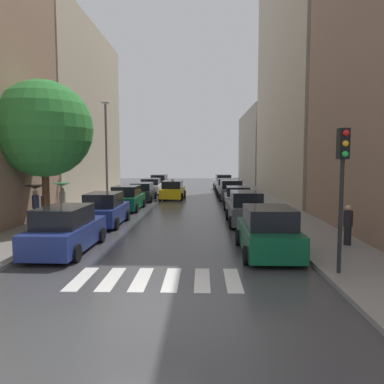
{
  "coord_description": "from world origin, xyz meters",
  "views": [
    {
      "loc": [
        1.34,
        -8.28,
        3.56
      ],
      "look_at": [
        0.53,
        21.32,
        0.92
      ],
      "focal_mm": 34.75,
      "sensor_mm": 36.0,
      "label": 1
    }
  ],
  "objects_px": {
    "parked_car_right_second": "(246,209)",
    "lamp_post_left": "(106,146)",
    "parked_car_left_nearest": "(66,230)",
    "taxi_midroad": "(173,190)",
    "pedestrian_near_tree": "(348,224)",
    "pedestrian_far_side": "(62,192)",
    "parked_car_right_fourth": "(231,191)",
    "traffic_light_right_corner": "(343,168)",
    "parked_car_left_fourth": "(142,192)",
    "parked_car_left_sixth": "(160,182)",
    "parked_car_right_third": "(238,198)",
    "parked_car_left_fifth": "(151,187)",
    "pedestrian_by_kerb": "(35,195)",
    "parked_car_right_nearest": "(268,232)",
    "parked_car_right_fifth": "(226,187)",
    "parked_car_left_second": "(105,210)",
    "street_tree_left": "(44,129)",
    "parked_car_left_third": "(127,199)",
    "pedestrian_foreground": "(45,206)",
    "parked_car_right_sixth": "(223,183)"
  },
  "relations": [
    {
      "from": "traffic_light_right_corner",
      "to": "parked_car_left_fourth",
      "type": "bearing_deg",
      "value": 114.19
    },
    {
      "from": "parked_car_left_second",
      "to": "pedestrian_by_kerb",
      "type": "bearing_deg",
      "value": 98.23
    },
    {
      "from": "parked_car_left_second",
      "to": "parked_car_right_fifth",
      "type": "xyz_separation_m",
      "value": [
        7.65,
        17.97,
        -0.08
      ]
    },
    {
      "from": "parked_car_right_second",
      "to": "lamp_post_left",
      "type": "bearing_deg",
      "value": 55.65
    },
    {
      "from": "parked_car_right_fourth",
      "to": "street_tree_left",
      "type": "xyz_separation_m",
      "value": [
        -10.52,
        -13.45,
        4.26
      ]
    },
    {
      "from": "pedestrian_far_side",
      "to": "street_tree_left",
      "type": "distance_m",
      "value": 4.43
    },
    {
      "from": "parked_car_right_sixth",
      "to": "pedestrian_far_side",
      "type": "bearing_deg",
      "value": 150.96
    },
    {
      "from": "parked_car_left_sixth",
      "to": "traffic_light_right_corner",
      "type": "height_order",
      "value": "traffic_light_right_corner"
    },
    {
      "from": "parked_car_right_third",
      "to": "traffic_light_right_corner",
      "type": "bearing_deg",
      "value": -172.23
    },
    {
      "from": "parked_car_right_nearest",
      "to": "parked_car_right_fourth",
      "type": "relative_size",
      "value": 1.03
    },
    {
      "from": "parked_car_right_nearest",
      "to": "taxi_midroad",
      "type": "bearing_deg",
      "value": 14.75
    },
    {
      "from": "pedestrian_by_kerb",
      "to": "parked_car_right_nearest",
      "type": "bearing_deg",
      "value": -163.55
    },
    {
      "from": "parked_car_right_third",
      "to": "lamp_post_left",
      "type": "distance_m",
      "value": 10.16
    },
    {
      "from": "parked_car_left_nearest",
      "to": "parked_car_right_fourth",
      "type": "relative_size",
      "value": 1.12
    },
    {
      "from": "lamp_post_left",
      "to": "taxi_midroad",
      "type": "bearing_deg",
      "value": 56.29
    },
    {
      "from": "parked_car_left_third",
      "to": "pedestrian_foreground",
      "type": "height_order",
      "value": "pedestrian_foreground"
    },
    {
      "from": "parked_car_right_third",
      "to": "taxi_midroad",
      "type": "height_order",
      "value": "taxi_midroad"
    },
    {
      "from": "parked_car_left_nearest",
      "to": "parked_car_right_fifth",
      "type": "xyz_separation_m",
      "value": [
        7.64,
        23.71,
        -0.08
      ]
    },
    {
      "from": "parked_car_right_third",
      "to": "pedestrian_by_kerb",
      "type": "height_order",
      "value": "pedestrian_by_kerb"
    },
    {
      "from": "parked_car_left_fifth",
      "to": "pedestrian_far_side",
      "type": "distance_m",
      "value": 16.38
    },
    {
      "from": "parked_car_left_fifth",
      "to": "pedestrian_by_kerb",
      "type": "height_order",
      "value": "pedestrian_by_kerb"
    },
    {
      "from": "parked_car_left_fourth",
      "to": "parked_car_right_sixth",
      "type": "xyz_separation_m",
      "value": [
        7.54,
        11.54,
        0.09
      ]
    },
    {
      "from": "traffic_light_right_corner",
      "to": "lamp_post_left",
      "type": "height_order",
      "value": "lamp_post_left"
    },
    {
      "from": "parked_car_left_third",
      "to": "parked_car_right_second",
      "type": "height_order",
      "value": "parked_car_right_second"
    },
    {
      "from": "parked_car_left_nearest",
      "to": "taxi_midroad",
      "type": "height_order",
      "value": "taxi_midroad"
    },
    {
      "from": "parked_car_right_fifth",
      "to": "parked_car_left_nearest",
      "type": "bearing_deg",
      "value": 162.06
    },
    {
      "from": "parked_car_left_sixth",
      "to": "parked_car_right_second",
      "type": "height_order",
      "value": "parked_car_right_second"
    },
    {
      "from": "taxi_midroad",
      "to": "pedestrian_near_tree",
      "type": "height_order",
      "value": "taxi_midroad"
    },
    {
      "from": "parked_car_right_second",
      "to": "parked_car_right_fourth",
      "type": "xyz_separation_m",
      "value": [
        0.11,
        12.09,
        -0.03
      ]
    },
    {
      "from": "parked_car_left_sixth",
      "to": "street_tree_left",
      "type": "relative_size",
      "value": 0.63
    },
    {
      "from": "parked_car_left_fourth",
      "to": "street_tree_left",
      "type": "relative_size",
      "value": 0.61
    },
    {
      "from": "parked_car_left_fourth",
      "to": "parked_car_left_sixth",
      "type": "height_order",
      "value": "parked_car_left_sixth"
    },
    {
      "from": "parked_car_left_second",
      "to": "parked_car_left_sixth",
      "type": "height_order",
      "value": "parked_car_left_second"
    },
    {
      "from": "parked_car_left_fifth",
      "to": "street_tree_left",
      "type": "xyz_separation_m",
      "value": [
        -2.83,
        -18.86,
        4.32
      ]
    },
    {
      "from": "parked_car_left_fourth",
      "to": "pedestrian_far_side",
      "type": "distance_m",
      "value": 10.46
    },
    {
      "from": "parked_car_left_fifth",
      "to": "pedestrian_near_tree",
      "type": "height_order",
      "value": "pedestrian_near_tree"
    },
    {
      "from": "parked_car_right_fourth",
      "to": "parked_car_right_sixth",
      "type": "xyz_separation_m",
      "value": [
        -0.06,
        10.81,
        0.01
      ]
    },
    {
      "from": "taxi_midroad",
      "to": "parked_car_right_second",
      "type": "bearing_deg",
      "value": -156.68
    },
    {
      "from": "taxi_midroad",
      "to": "pedestrian_by_kerb",
      "type": "bearing_deg",
      "value": 158.11
    },
    {
      "from": "parked_car_right_third",
      "to": "pedestrian_far_side",
      "type": "height_order",
      "value": "pedestrian_far_side"
    },
    {
      "from": "pedestrian_near_tree",
      "to": "pedestrian_far_side",
      "type": "xyz_separation_m",
      "value": [
        -14.04,
        6.89,
        0.64
      ]
    },
    {
      "from": "parked_car_left_second",
      "to": "lamp_post_left",
      "type": "height_order",
      "value": "lamp_post_left"
    },
    {
      "from": "parked_car_right_fourth",
      "to": "street_tree_left",
      "type": "height_order",
      "value": "street_tree_left"
    },
    {
      "from": "street_tree_left",
      "to": "pedestrian_near_tree",
      "type": "bearing_deg",
      "value": -16.54
    },
    {
      "from": "parked_car_left_fourth",
      "to": "pedestrian_near_tree",
      "type": "height_order",
      "value": "pedestrian_near_tree"
    },
    {
      "from": "parked_car_right_second",
      "to": "parked_car_right_fourth",
      "type": "height_order",
      "value": "parked_car_right_second"
    },
    {
      "from": "parked_car_right_fourth",
      "to": "traffic_light_right_corner",
      "type": "bearing_deg",
      "value": -177.1
    },
    {
      "from": "parked_car_left_fifth",
      "to": "pedestrian_far_side",
      "type": "xyz_separation_m",
      "value": [
        -3.05,
        -16.07,
        0.88
      ]
    },
    {
      "from": "parked_car_left_sixth",
      "to": "street_tree_left",
      "type": "distance_m",
      "value": 25.45
    },
    {
      "from": "parked_car_right_nearest",
      "to": "pedestrian_near_tree",
      "type": "height_order",
      "value": "parked_car_right_nearest"
    }
  ]
}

